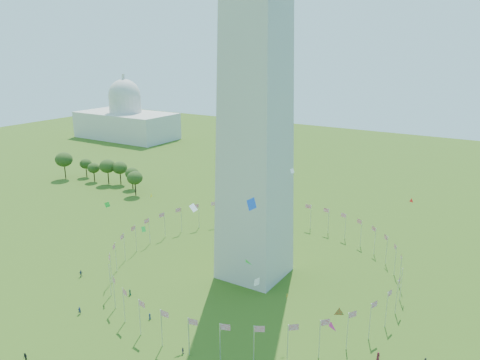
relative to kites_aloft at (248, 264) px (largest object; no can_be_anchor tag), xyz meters
name	(u,v)px	position (x,y,z in m)	size (l,w,h in m)	color
flag_ring	(254,259)	(-13.67, 26.31, -13.15)	(80.24, 80.24, 9.00)	silver
capitol_building	(125,105)	(-193.67, 156.31, 5.35)	(70.00, 35.00, 46.00)	beige
kites_aloft	(248,264)	(0.00, 0.00, 0.00)	(110.59, 67.47, 39.67)	green
tree_line_west	(101,173)	(-120.82, 66.63, -12.11)	(55.96, 15.65, 12.94)	#35541C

